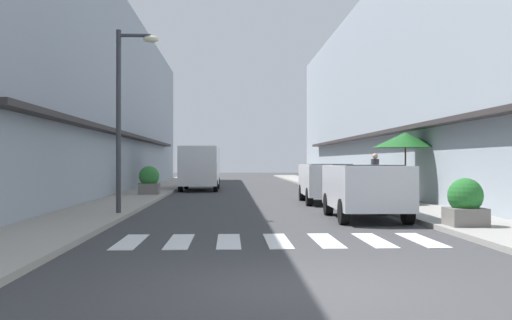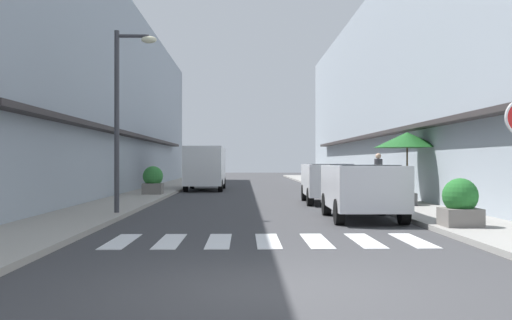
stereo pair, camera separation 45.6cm
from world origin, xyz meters
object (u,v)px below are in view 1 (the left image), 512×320
Objects in this scene: parked_car_near at (365,185)px; pedestrian_walking_near at (375,173)px; parked_car_mid at (327,179)px; planter_far at (149,180)px; cafe_umbrella at (405,140)px; planter_midblock at (396,188)px; delivery_van at (200,164)px; planter_corner at (465,203)px; street_lamp at (126,100)px.

pedestrian_walking_near reaches higher than parked_car_near.
parked_car_near is 6.29m from parked_car_mid.
cafe_umbrella is at bearing -28.98° from planter_far.
pedestrian_walking_near is (2.42, 8.71, 0.15)m from parked_car_near.
pedestrian_walking_near is (0.47, 4.83, 0.40)m from planter_midblock.
parked_car_mid is 3.43m from pedestrian_walking_near.
parked_car_near and parked_car_mid have the same top height.
planter_midblock is at bearing -60.35° from delivery_van.
cafe_umbrella is 1.39× the size of pedestrian_walking_near.
parked_car_mid is 4.07× the size of planter_corner.
street_lamp is at bearing 155.56° from planter_corner.
delivery_van reaches higher than planter_midblock.
cafe_umbrella is at bearing -55.27° from delivery_van.
delivery_van is 5.07× the size of planter_corner.
pedestrian_walking_near reaches higher than planter_far.
parked_car_near is 0.78× the size of street_lamp.
planter_corner is (1.65, -2.69, -0.29)m from parked_car_near.
pedestrian_walking_near is at bearing -45.52° from delivery_van.
delivery_van is 14.54m from planter_midblock.
planter_corner is at bearing 59.66° from pedestrian_walking_near.
planter_corner is at bearing -92.66° from planter_midblock.
street_lamp is 9.37m from planter_corner.
planter_corner is at bearing -70.28° from delivery_van.
planter_far is at bearing 124.14° from parked_car_near.
planter_midblock is (1.95, -2.41, -0.26)m from parked_car_mid.
delivery_van reaches higher than planter_far.
street_lamp reaches higher than planter_midblock.
delivery_van is (-5.23, 10.21, 0.48)m from parked_car_mid.
planter_corner is (1.65, -8.98, -0.29)m from parked_car_mid.
delivery_van reaches higher than parked_car_mid.
parked_car_mid is at bearing 90.00° from parked_car_near.
parked_car_near is 2.23× the size of pedestrian_walking_near.
planter_far is at bearing -37.53° from pedestrian_walking_near.
pedestrian_walking_near is (0.77, 11.40, 0.44)m from planter_corner.
planter_midblock reaches higher than planter_corner.
parked_car_near is at bearing -72.41° from delivery_van.
street_lamp is 4.80× the size of planter_corner.
cafe_umbrella reaches higher than pedestrian_walking_near.
planter_corner is at bearing -24.44° from street_lamp.
planter_midblock is (0.31, 6.57, 0.04)m from planter_corner.
parked_car_mid reaches higher than planter_corner.
planter_midblock is (-0.68, -1.27, -1.65)m from cafe_umbrella.
parked_car_near is 7.03m from street_lamp.
pedestrian_walking_near is at bearing 40.60° from street_lamp.
parked_car_near is 5.95m from cafe_umbrella.
planter_far reaches higher than planter_corner.
street_lamp reaches higher than delivery_van.
planter_midblock is at bearing -36.31° from planter_far.
planter_corner is 11.44m from pedestrian_walking_near.
parked_car_near is 12.80m from planter_far.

